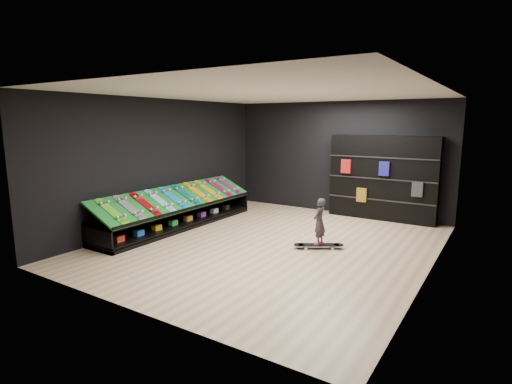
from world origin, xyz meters
The scene contains 21 objects.
floor centered at (0.00, 0.00, 0.00)m, with size 6.00×7.00×0.01m, color beige.
ceiling centered at (0.00, 0.00, 3.00)m, with size 6.00×7.00×0.01m, color white.
wall_back centered at (0.00, 3.50, 1.50)m, with size 6.00×0.02×3.00m, color black.
wall_front centered at (0.00, -3.50, 1.50)m, with size 6.00×0.02×3.00m, color black.
wall_left centered at (-3.00, 0.00, 1.50)m, with size 0.02×7.00×3.00m, color black.
wall_right centered at (3.00, 0.00, 1.50)m, with size 0.02×7.00×3.00m, color black.
display_rack centered at (-2.55, 0.00, 0.25)m, with size 0.90×4.50×0.50m, color black, non-canonical shape.
turf_ramp centered at (-2.50, 0.00, 0.71)m, with size 1.00×4.50×0.04m, color #0E5E1C.
back_shelving centered at (1.29, 3.32, 1.06)m, with size 2.65×0.31×2.12m, color black.
floor_skateboard centered at (0.94, 0.23, 0.04)m, with size 0.98×0.22×0.09m, color black, non-canonical shape.
child centered at (0.94, 0.23, 0.37)m, with size 0.21×0.15×0.55m, color black.
display_board_0 centered at (-2.49, -1.90, 0.74)m, with size 0.98×0.22×0.09m, color green, non-canonical shape.
display_board_1 centered at (-2.49, -1.48, 0.74)m, with size 0.98×0.22×0.09m, color black, non-canonical shape.
display_board_2 centered at (-2.49, -1.06, 0.74)m, with size 0.98×0.22×0.09m, color red, non-canonical shape.
display_board_3 centered at (-2.49, -0.63, 0.74)m, with size 0.98×0.22×0.09m, color #0CB2E5, non-canonical shape.
display_board_4 centered at (-2.49, -0.21, 0.74)m, with size 0.98×0.22×0.09m, color blue, non-canonical shape.
display_board_5 centered at (-2.49, 0.21, 0.74)m, with size 0.98×0.22×0.09m, color #0C8C99, non-canonical shape.
display_board_6 centered at (-2.49, 0.63, 0.74)m, with size 0.98×0.22×0.09m, color yellow, non-canonical shape.
display_board_7 centered at (-2.49, 1.06, 0.74)m, with size 0.98×0.22×0.09m, color orange, non-canonical shape.
display_board_8 centered at (-2.49, 1.48, 0.74)m, with size 0.98×0.22×0.09m, color #E5198C, non-canonical shape.
display_board_9 centered at (-2.49, 1.90, 0.74)m, with size 0.98×0.22×0.09m, color #2626BF, non-canonical shape.
Camera 1 is at (3.96, -6.78, 2.46)m, focal length 28.00 mm.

